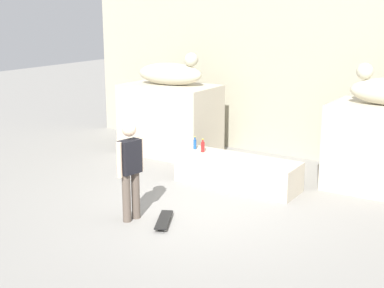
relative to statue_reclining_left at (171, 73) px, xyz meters
The scene contains 9 objects.
ground_plane 4.36m from the statue_reclining_left, 49.94° to the right, with size 40.00×40.00×0.00m, color gray.
facade_wall 3.29m from the statue_reclining_left, 32.39° to the left, with size 11.45×0.60×6.77m, color #A5A089.
pedestal_left 1.12m from the statue_reclining_left, behind, with size 2.21×1.40×1.67m, color #B7AD99.
statue_reclining_left is the anchor object (origin of this frame).
ledge_block 3.29m from the statue_reclining_left, 28.22° to the right, with size 2.47×0.83×0.59m, color #B7AD99.
skater 4.37m from the statue_reclining_left, 64.54° to the right, with size 0.26×0.53×1.67m.
skateboard 4.77m from the statue_reclining_left, 57.10° to the right, with size 0.54×0.80×0.08m.
bottle_red 2.49m from the statue_reclining_left, 38.26° to the right, with size 0.07×0.07×0.27m.
bottle_blue 2.27m from the statue_reclining_left, 40.60° to the right, with size 0.06×0.06×0.27m.
Camera 1 is at (4.72, -7.43, 3.49)m, focal length 50.39 mm.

